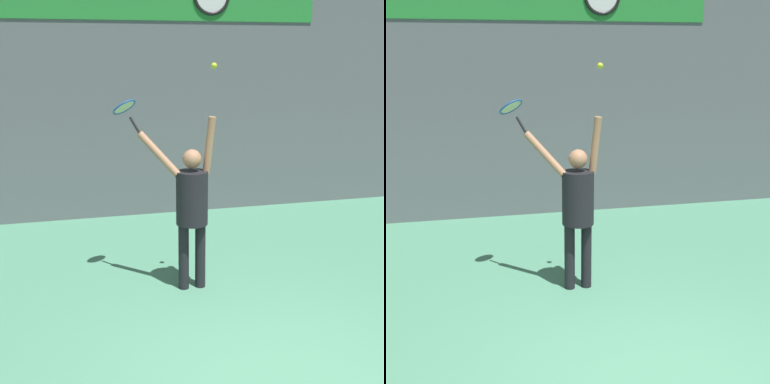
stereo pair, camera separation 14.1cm
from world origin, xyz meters
The scene contains 4 objects.
back_wall centered at (0.00, 5.72, 2.50)m, with size 18.00×0.10×5.00m.
tennis_player centered at (-0.27, 2.42, 1.11)m, with size 0.91×0.57×2.15m.
tennis_racket centered at (-0.98, 2.89, 2.21)m, with size 0.41×0.41×0.42m.
tennis_ball centered at (-0.02, 2.37, 2.73)m, with size 0.07×0.07×0.07m.
Camera 2 is at (-1.68, -3.65, 2.87)m, focal length 50.00 mm.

